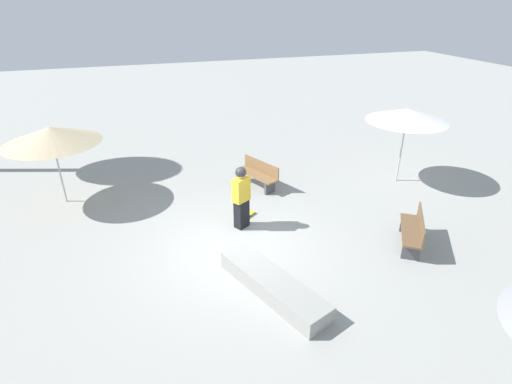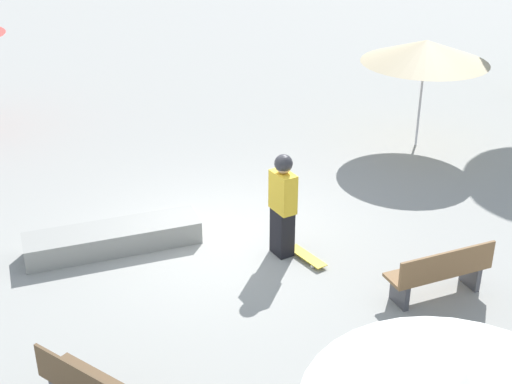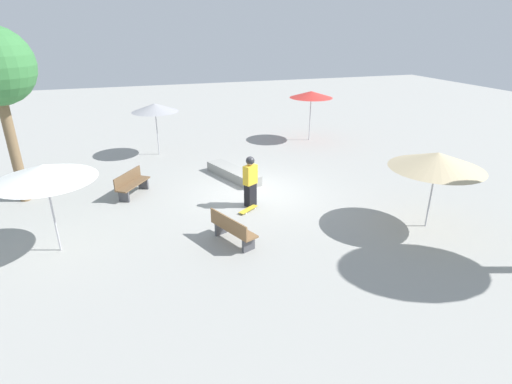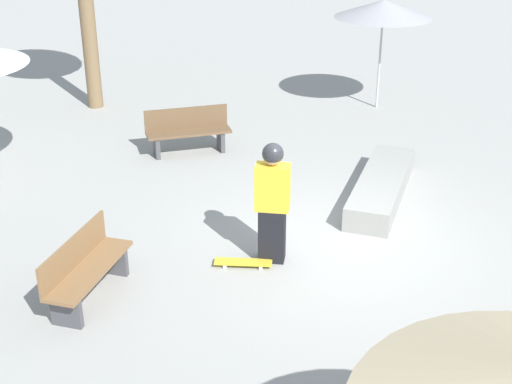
% 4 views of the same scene
% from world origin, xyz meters
% --- Properties ---
extents(ground_plane, '(60.00, 60.00, 0.00)m').
position_xyz_m(ground_plane, '(0.00, 0.00, 0.00)').
color(ground_plane, '#9E9E99').
extents(skater_main, '(0.53, 0.46, 1.75)m').
position_xyz_m(skater_main, '(0.48, 0.98, 0.94)').
color(skater_main, black).
rests_on(skater_main, ground_plane).
extents(skateboard, '(0.77, 0.63, 0.07)m').
position_xyz_m(skateboard, '(0.68, 1.38, 0.06)').
color(skateboard, gold).
rests_on(skateboard, ground_plane).
extents(concrete_ledge, '(1.65, 2.90, 0.38)m').
position_xyz_m(concrete_ledge, '(0.35, -1.79, 0.19)').
color(concrete_ledge, gray).
rests_on(concrete_ledge, ground_plane).
extents(bench_near, '(1.04, 1.64, 0.85)m').
position_xyz_m(bench_near, '(1.70, 3.24, 0.43)').
color(bench_near, '#47474C').
rests_on(bench_near, ground_plane).
extents(bench_far, '(1.27, 1.57, 0.85)m').
position_xyz_m(bench_far, '(4.26, -1.22, 0.43)').
color(bench_far, '#47474C').
rests_on(bench_far, ground_plane).
extents(shade_umbrella_tan, '(2.69, 2.69, 2.34)m').
position_xyz_m(shade_umbrella_tan, '(-4.18, 4.06, 2.11)').
color(shade_umbrella_tan, '#B7B7BC').
rests_on(shade_umbrella_tan, ground_plane).
extents(shade_umbrella_white, '(2.53, 2.53, 2.47)m').
position_xyz_m(shade_umbrella_white, '(6.28, 2.19, 2.26)').
color(shade_umbrella_white, '#B7B7BC').
rests_on(shade_umbrella_white, ground_plane).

